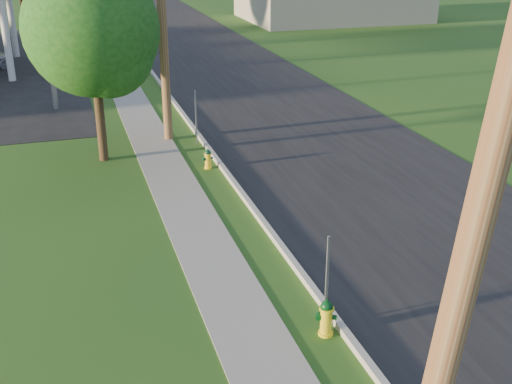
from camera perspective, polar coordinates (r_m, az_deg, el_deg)
road at (r=19.32m, az=11.06°, el=-0.08°), size 8.00×120.00×0.02m
curb at (r=17.85m, az=-0.36°, el=-1.36°), size 0.15×120.00×0.15m
sidewalk at (r=17.50m, az=-5.86°, el=-2.23°), size 1.50×120.00×0.03m
utility_pole_near at (r=6.38m, az=19.11°, el=-2.33°), size 1.40×0.32×9.48m
utility_pole_mid at (r=23.01m, az=-8.43°, el=16.50°), size 1.40×0.32×9.80m
sign_post_near at (r=12.51m, az=6.31°, el=-8.02°), size 0.05×0.04×2.00m
sign_post_mid at (r=22.95m, az=-5.35°, el=6.55°), size 0.05×0.04×2.00m
sign_post_far at (r=34.68m, az=-9.73°, el=11.87°), size 0.05×0.04×2.00m
tree_verge at (r=21.21m, az=-14.08°, el=13.41°), size 4.27×4.27×6.47m
hydrant_near at (r=12.61m, az=6.27°, el=-11.04°), size 0.41×0.36×0.79m
hydrant_mid at (r=20.86m, az=-4.30°, el=2.96°), size 0.35×0.31×0.67m
hydrant_far at (r=35.86m, az=-10.32°, el=11.19°), size 0.41×0.37×0.80m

